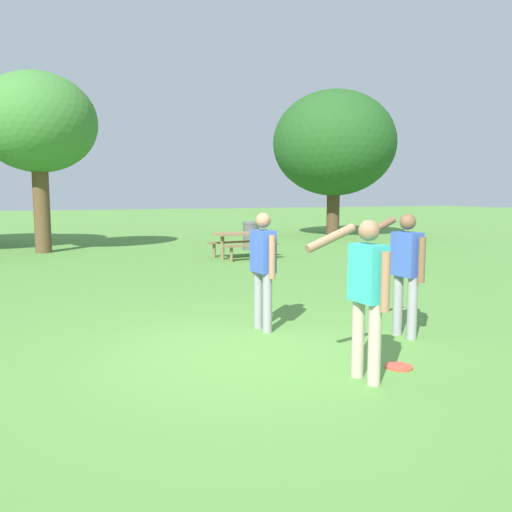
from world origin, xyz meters
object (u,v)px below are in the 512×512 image
trash_can_beside_table (251,236)px  tree_slender_mid (38,124)px  person_catcher (263,263)px  tree_back_left (334,144)px  picnic_table_near (243,239)px  person_thrower (366,288)px  person_bystander (406,265)px  frisbee (399,367)px

trash_can_beside_table → tree_slender_mid: (-6.53, 1.93, 3.62)m
person_catcher → tree_back_left: bearing=54.5°
picnic_table_near → tree_slender_mid: 7.57m
person_thrower → tree_back_left: 18.86m
person_catcher → tree_slender_mid: 12.40m
person_bystander → tree_back_left: size_ratio=0.25×
person_thrower → trash_can_beside_table: size_ratio=1.71×
person_catcher → frisbee: 2.36m
person_bystander → picnic_table_near: person_bystander is taller
tree_slender_mid → person_thrower: bearing=-79.5°
frisbee → tree_slender_mid: tree_slender_mid is taller
frisbee → person_bystander: bearing=48.4°
person_thrower → trash_can_beside_table: (3.93, 12.04, -0.48)m
person_bystander → tree_slender_mid: bearing=107.6°
person_catcher → tree_slender_mid: tree_slender_mid is taller
trash_can_beside_table → frisbee: bearing=-105.8°
tree_slender_mid → person_bystander: bearing=-72.4°
person_catcher → person_thrower: bearing=-87.0°
trash_can_beside_table → tree_back_left: bearing=34.2°
picnic_table_near → person_bystander: bearing=-98.4°
person_thrower → tree_back_left: bearing=58.8°
picnic_table_near → tree_back_left: 9.77m
person_thrower → person_catcher: same height
picnic_table_near → tree_slender_mid: size_ratio=0.32×
person_thrower → picnic_table_near: 10.33m
person_thrower → person_catcher: bearing=93.0°
tree_slender_mid → tree_back_left: 12.38m
person_thrower → picnic_table_near: bearing=74.5°
person_catcher → tree_back_left: (9.75, 13.68, 3.18)m
person_bystander → tree_back_left: bearing=61.0°
person_bystander → person_catcher: bearing=145.7°
trash_can_beside_table → tree_back_left: (5.70, 3.87, 3.63)m
person_bystander → picnic_table_near: size_ratio=0.90×
person_catcher → tree_back_left: tree_back_left is taller
picnic_table_near → person_catcher: bearing=-110.4°
frisbee → tree_back_left: size_ratio=0.05×
person_catcher → person_bystander: bearing=-34.3°
person_bystander → frisbee: 1.62m
trash_can_beside_table → tree_back_left: size_ratio=0.15×
person_bystander → frisbee: size_ratio=5.58×
person_catcher → trash_can_beside_table: 10.62m
person_bystander → trash_can_beside_table: 11.17m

